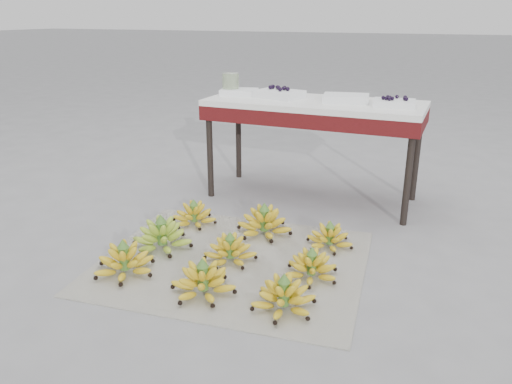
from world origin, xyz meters
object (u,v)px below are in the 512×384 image
at_px(bunch_mid_right, 311,267).
at_px(tray_right, 346,98).
at_px(bunch_front_center, 203,281).
at_px(bunch_mid_center, 230,251).
at_px(tray_left, 279,93).
at_px(tray_far_right, 394,103).
at_px(newspaper_mat, 233,261).
at_px(bunch_mid_left, 162,237).
at_px(glass_jar, 231,84).
at_px(bunch_back_left, 194,215).
at_px(vendor_table, 314,112).
at_px(bunch_back_center, 264,223).
at_px(tray_far_left, 239,92).
at_px(bunch_front_right, 284,297).
at_px(bunch_front_left, 124,262).
at_px(bunch_back_right, 330,238).

xyz_separation_m(bunch_mid_right, tray_right, (-0.12, 1.05, 0.60)).
distance_m(bunch_front_center, bunch_mid_center, 0.32).
height_order(tray_left, tray_far_right, tray_left).
xyz_separation_m(newspaper_mat, bunch_mid_right, (0.40, -0.01, 0.05)).
bearing_deg(tray_right, bunch_mid_left, -122.48).
height_order(tray_far_right, glass_jar, glass_jar).
height_order(bunch_mid_left, bunch_back_left, bunch_mid_left).
xyz_separation_m(newspaper_mat, vendor_table, (0.09, 1.01, 0.56)).
relative_size(bunch_back_center, tray_left, 1.03).
bearing_deg(bunch_mid_right, bunch_front_center, -161.24).
relative_size(bunch_mid_center, tray_right, 0.84).
bearing_deg(bunch_front_center, tray_left, 109.27).
distance_m(bunch_mid_center, vendor_table, 1.14).
xyz_separation_m(tray_far_left, glass_jar, (-0.06, -0.00, 0.05)).
relative_size(bunch_front_right, bunch_back_center, 1.03).
bearing_deg(bunch_mid_center, bunch_back_center, 84.36).
xyz_separation_m(bunch_front_left, bunch_back_center, (0.43, 0.65, 0.00)).
xyz_separation_m(bunch_front_center, tray_far_right, (0.55, 1.31, 0.59)).
xyz_separation_m(bunch_mid_right, bunch_back_right, (-0.01, 0.34, -0.00)).
bearing_deg(tray_left, glass_jar, 179.77).
relative_size(bunch_mid_center, vendor_table, 0.19).
bearing_deg(bunch_back_right, tray_far_right, 91.26).
distance_m(bunch_front_left, vendor_table, 1.49).
xyz_separation_m(vendor_table, tray_left, (-0.24, 0.03, 0.10)).
bearing_deg(bunch_front_right, bunch_front_center, 163.88).
distance_m(bunch_mid_left, bunch_back_center, 0.55).
height_order(bunch_front_right, tray_right, tray_right).
relative_size(bunch_front_left, tray_far_left, 1.41).
xyz_separation_m(bunch_front_left, bunch_front_center, (0.42, -0.02, -0.00)).
distance_m(bunch_mid_center, bunch_back_left, 0.50).
height_order(bunch_back_left, bunch_back_right, bunch_back_left).
distance_m(bunch_mid_left, tray_far_left, 1.20).
height_order(bunch_back_center, vendor_table, vendor_table).
distance_m(bunch_mid_right, glass_jar, 1.52).
height_order(tray_left, tray_right, tray_left).
height_order(bunch_front_left, bunch_back_center, bunch_back_center).
bearing_deg(bunch_back_left, vendor_table, 46.18).
distance_m(bunch_front_center, bunch_back_left, 0.76).
height_order(newspaper_mat, bunch_back_left, bunch_back_left).
relative_size(bunch_back_left, glass_jar, 2.08).
xyz_separation_m(bunch_front_left, vendor_table, (0.49, 1.31, 0.50)).
relative_size(bunch_mid_center, bunch_back_right, 0.86).
height_order(vendor_table, tray_left, tray_left).
bearing_deg(newspaper_mat, bunch_back_left, 140.58).
height_order(bunch_front_left, bunch_front_right, bunch_front_left).
relative_size(newspaper_mat, tray_far_left, 4.72).
xyz_separation_m(bunch_front_right, bunch_back_left, (-0.76, 0.62, -0.00)).
distance_m(newspaper_mat, bunch_front_left, 0.51).
bearing_deg(bunch_mid_left, bunch_front_right, -10.08).
xyz_separation_m(bunch_front_center, tray_far_left, (-0.45, 1.36, 0.59)).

